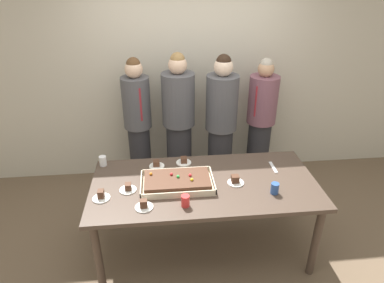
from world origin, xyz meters
TOP-DOWN VIEW (x-y plane):
  - ground_plane at (0.00, 0.00)m, footprint 12.00×12.00m
  - interior_back_panel at (0.00, 1.60)m, footprint 8.00×0.12m
  - party_table at (0.00, 0.00)m, footprint 2.05×0.98m
  - sheet_cake at (-0.25, -0.02)m, footprint 0.65×0.39m
  - plated_slice_near_left at (-0.54, -0.31)m, footprint 0.15×0.15m
  - plated_slice_near_right at (0.28, -0.03)m, footprint 0.15×0.15m
  - plated_slice_far_left at (-0.69, -0.05)m, footprint 0.15×0.15m
  - plated_slice_far_right at (-0.16, 0.36)m, footprint 0.15×0.15m
  - plated_slice_center_front at (-0.43, 0.32)m, footprint 0.15×0.15m
  - plated_slice_center_back at (-0.90, -0.15)m, footprint 0.15×0.15m
  - drink_cup_nearest at (-0.20, -0.32)m, footprint 0.07×0.07m
  - drink_cup_middle at (0.58, -0.22)m, footprint 0.07×0.07m
  - drink_cup_far_end at (-0.96, 0.40)m, footprint 0.07×0.07m
  - cake_server_utensil at (0.70, 0.19)m, footprint 0.03×0.20m
  - person_serving_front at (0.34, 1.07)m, footprint 0.37×0.37m
  - person_green_shirt_behind at (0.87, 1.20)m, footprint 0.35×0.35m
  - person_striped_tie_right at (-0.64, 1.20)m, footprint 0.33×0.33m
  - person_far_right_suit at (-0.16, 1.12)m, footprint 0.38×0.38m

SIDE VIEW (x-z plane):
  - ground_plane at x=0.00m, z-range 0.00..0.00m
  - party_table at x=0.00m, z-range 0.32..1.11m
  - cake_server_utensil at x=0.70m, z-range 0.80..0.80m
  - plated_slice_center_front at x=-0.43m, z-range 0.79..0.85m
  - plated_slice_far_left at x=-0.69m, z-range 0.78..0.85m
  - plated_slice_far_right at x=-0.16m, z-range 0.79..0.85m
  - plated_slice_near_left at x=-0.54m, z-range 0.78..0.86m
  - plated_slice_center_back at x=-0.90m, z-range 0.78..0.86m
  - plated_slice_near_right at x=0.28m, z-range 0.78..0.86m
  - person_green_shirt_behind at x=0.87m, z-range 0.02..1.64m
  - sheet_cake at x=-0.25m, z-range 0.78..0.89m
  - drink_cup_nearest at x=-0.20m, z-range 0.80..0.90m
  - drink_cup_middle at x=0.58m, z-range 0.80..0.90m
  - drink_cup_far_end at x=-0.96m, z-range 0.80..0.90m
  - person_striped_tie_right at x=-0.64m, z-range 0.04..1.70m
  - person_serving_front at x=0.34m, z-range 0.03..1.74m
  - person_far_right_suit at x=-0.16m, z-range 0.02..1.75m
  - interior_back_panel at x=0.00m, z-range 0.00..3.00m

